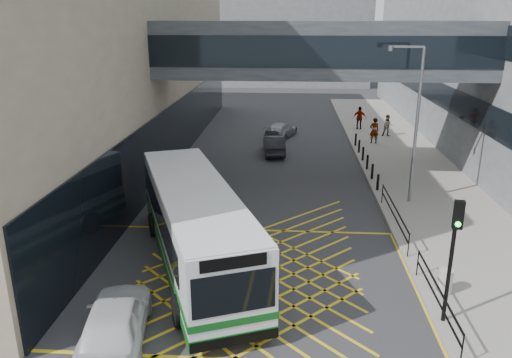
% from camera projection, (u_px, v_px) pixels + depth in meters
% --- Properties ---
extents(ground, '(120.00, 120.00, 0.00)m').
position_uv_depth(ground, '(248.00, 280.00, 18.28)').
color(ground, '#333335').
extents(building_far, '(28.00, 16.00, 18.00)m').
position_uv_depth(building_far, '(269.00, 18.00, 72.55)').
color(building_far, slate).
rests_on(building_far, ground).
extents(skybridge, '(20.00, 4.10, 3.00)m').
position_uv_depth(skybridge, '(321.00, 49.00, 27.15)').
color(skybridge, '#3A3F44').
rests_on(skybridge, ground).
extents(pavement, '(6.00, 54.00, 0.16)m').
position_uv_depth(pavement, '(408.00, 166.00, 31.89)').
color(pavement, gray).
rests_on(pavement, ground).
extents(box_junction, '(12.00, 9.00, 0.01)m').
position_uv_depth(box_junction, '(248.00, 280.00, 18.28)').
color(box_junction, gold).
rests_on(box_junction, ground).
extents(bus, '(6.60, 11.62, 3.21)m').
position_uv_depth(bus, '(195.00, 223.00, 18.93)').
color(bus, silver).
rests_on(bus, ground).
extents(car_white, '(2.75, 5.08, 1.53)m').
position_uv_depth(car_white, '(115.00, 321.00, 14.48)').
color(car_white, silver).
rests_on(car_white, ground).
extents(car_dark, '(2.01, 4.27, 1.29)m').
position_uv_depth(car_dark, '(274.00, 145.00, 34.95)').
color(car_dark, black).
rests_on(car_dark, ground).
extents(car_silver, '(2.97, 4.40, 1.26)m').
position_uv_depth(car_silver, '(281.00, 129.00, 39.88)').
color(car_silver, '#92959A').
rests_on(car_silver, ground).
extents(traffic_light, '(0.31, 0.48, 4.07)m').
position_uv_depth(traffic_light, '(454.00, 245.00, 14.66)').
color(traffic_light, black).
rests_on(traffic_light, pavement).
extents(street_lamp, '(1.76, 0.28, 7.75)m').
position_uv_depth(street_lamp, '(414.00, 116.00, 24.32)').
color(street_lamp, slate).
rests_on(street_lamp, pavement).
extents(litter_bin, '(0.50, 0.50, 0.87)m').
position_uv_depth(litter_bin, '(445.00, 281.00, 17.02)').
color(litter_bin, '#ADA89E').
rests_on(litter_bin, pavement).
extents(kerb_railings, '(0.05, 12.54, 1.00)m').
position_uv_depth(kerb_railings, '(410.00, 242.00, 19.29)').
color(kerb_railings, black).
rests_on(kerb_railings, pavement).
extents(bollards, '(0.14, 10.14, 0.90)m').
position_uv_depth(bollards, '(365.00, 158.00, 31.91)').
color(bollards, black).
rests_on(bollards, pavement).
extents(pedestrian_a, '(0.82, 0.62, 1.91)m').
position_uv_depth(pedestrian_a, '(374.00, 131.00, 37.17)').
color(pedestrian_a, gray).
rests_on(pedestrian_a, pavement).
extents(pedestrian_b, '(0.85, 0.53, 1.68)m').
position_uv_depth(pedestrian_b, '(388.00, 126.00, 39.44)').
color(pedestrian_b, gray).
rests_on(pedestrian_b, pavement).
extents(pedestrian_c, '(1.21, 0.75, 1.90)m').
position_uv_depth(pedestrian_c, '(360.00, 118.00, 41.90)').
color(pedestrian_c, gray).
rests_on(pedestrian_c, pavement).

